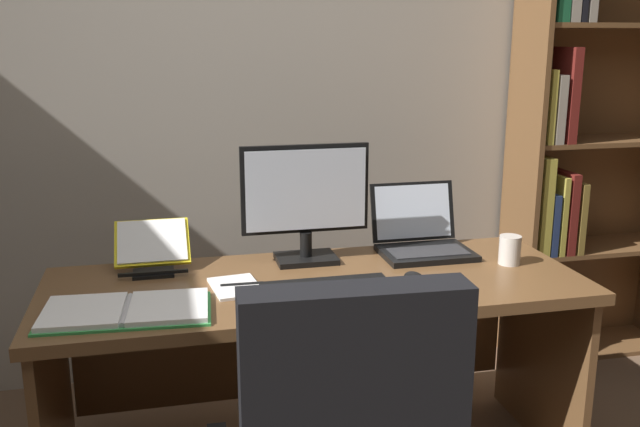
% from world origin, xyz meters
% --- Properties ---
extents(wall_back, '(5.37, 0.12, 2.53)m').
position_xyz_m(wall_back, '(0.00, 1.87, 1.26)').
color(wall_back, '#A89E8E').
rests_on(wall_back, ground).
extents(desk, '(1.82, 0.69, 0.71)m').
position_xyz_m(desk, '(-0.06, 1.03, 0.52)').
color(desk, brown).
rests_on(desk, ground).
extents(bookshelf, '(0.84, 0.31, 2.09)m').
position_xyz_m(bookshelf, '(1.37, 1.64, 1.03)').
color(bookshelf, brown).
rests_on(bookshelf, ground).
extents(monitor, '(0.47, 0.16, 0.43)m').
position_xyz_m(monitor, '(-0.05, 1.17, 0.93)').
color(monitor, black).
rests_on(monitor, desk).
extents(laptop, '(0.34, 0.31, 0.25)m').
position_xyz_m(laptop, '(0.41, 1.18, 0.77)').
color(laptop, black).
rests_on(laptop, desk).
extents(keyboard, '(0.42, 0.15, 0.02)m').
position_xyz_m(keyboard, '(-0.05, 0.84, 0.72)').
color(keyboard, black).
rests_on(keyboard, desk).
extents(computer_mouse, '(0.06, 0.10, 0.04)m').
position_xyz_m(computer_mouse, '(0.25, 0.84, 0.73)').
color(computer_mouse, black).
rests_on(computer_mouse, desk).
extents(reading_stand_with_book, '(0.26, 0.24, 0.15)m').
position_xyz_m(reading_stand_with_book, '(-0.59, 1.22, 0.79)').
color(reading_stand_with_book, black).
rests_on(reading_stand_with_book, desk).
extents(open_binder, '(0.51, 0.30, 0.02)m').
position_xyz_m(open_binder, '(-0.67, 0.79, 0.72)').
color(open_binder, green).
rests_on(open_binder, desk).
extents(notepad, '(0.18, 0.23, 0.01)m').
position_xyz_m(notepad, '(-0.33, 0.94, 0.72)').
color(notepad, white).
rests_on(notepad, desk).
extents(pen, '(0.14, 0.01, 0.01)m').
position_xyz_m(pen, '(-0.31, 0.94, 0.73)').
color(pen, black).
rests_on(pen, notepad).
extents(coffee_mug, '(0.08, 0.08, 0.11)m').
position_xyz_m(coffee_mug, '(0.67, 0.97, 0.77)').
color(coffee_mug, silver).
rests_on(coffee_mug, desk).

